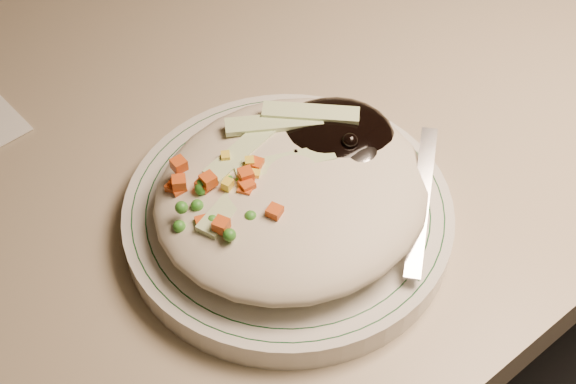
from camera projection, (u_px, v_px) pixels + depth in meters
desk at (226, 213)px, 0.84m from camera, size 1.40×0.70×0.74m
plate at (288, 216)px, 0.57m from camera, size 0.23×0.23×0.02m
plate_rim at (288, 207)px, 0.56m from camera, size 0.22×0.22×0.00m
meal at (294, 184)px, 0.54m from camera, size 0.20×0.19×0.05m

